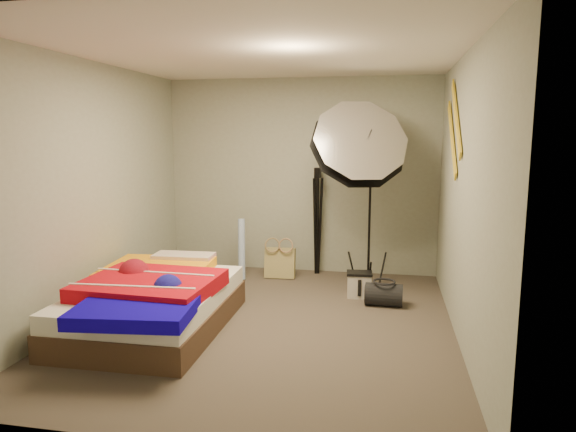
% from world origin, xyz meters
% --- Properties ---
extents(floor, '(4.00, 4.00, 0.00)m').
position_xyz_m(floor, '(0.00, 0.00, 0.00)').
color(floor, '#4E453A').
rests_on(floor, ground).
extents(ceiling, '(4.00, 4.00, 0.00)m').
position_xyz_m(ceiling, '(0.00, 0.00, 2.50)').
color(ceiling, silver).
rests_on(ceiling, wall_back).
extents(wall_back, '(3.50, 0.00, 3.50)m').
position_xyz_m(wall_back, '(0.00, 2.00, 1.25)').
color(wall_back, '#949C8D').
rests_on(wall_back, floor).
extents(wall_front, '(3.50, 0.00, 3.50)m').
position_xyz_m(wall_front, '(0.00, -2.00, 1.25)').
color(wall_front, '#949C8D').
rests_on(wall_front, floor).
extents(wall_left, '(0.00, 4.00, 4.00)m').
position_xyz_m(wall_left, '(-1.75, 0.00, 1.25)').
color(wall_left, '#949C8D').
rests_on(wall_left, floor).
extents(wall_right, '(0.00, 4.00, 4.00)m').
position_xyz_m(wall_right, '(1.75, 0.00, 1.25)').
color(wall_right, '#949C8D').
rests_on(wall_right, floor).
extents(tote_bag, '(0.39, 0.18, 0.39)m').
position_xyz_m(tote_bag, '(-0.19, 1.58, 0.19)').
color(tote_bag, tan).
rests_on(tote_bag, floor).
extents(wrapping_roll, '(0.14, 0.23, 0.76)m').
position_xyz_m(wrapping_roll, '(-0.65, 1.45, 0.38)').
color(wrapping_roll, '#4D7DCA').
rests_on(wrapping_roll, floor).
extents(camera_case, '(0.27, 0.21, 0.26)m').
position_xyz_m(camera_case, '(0.83, 0.98, 0.13)').
color(camera_case, beige).
rests_on(camera_case, floor).
extents(duffel_bag, '(0.40, 0.25, 0.24)m').
position_xyz_m(duffel_bag, '(1.10, 0.74, 0.12)').
color(duffel_bag, black).
rests_on(duffel_bag, floor).
extents(wall_stripe_upper, '(0.02, 0.91, 0.78)m').
position_xyz_m(wall_stripe_upper, '(1.73, 0.60, 1.95)').
color(wall_stripe_upper, gold).
rests_on(wall_stripe_upper, wall_right).
extents(wall_stripe_lower, '(0.02, 0.91, 0.78)m').
position_xyz_m(wall_stripe_lower, '(1.73, 0.85, 1.75)').
color(wall_stripe_lower, gold).
rests_on(wall_stripe_lower, wall_right).
extents(bed, '(1.34, 2.01, 0.53)m').
position_xyz_m(bed, '(-0.99, -0.33, 0.27)').
color(bed, '#4A3324').
rests_on(bed, floor).
extents(photo_umbrella, '(1.24, 1.01, 2.29)m').
position_xyz_m(photo_umbrella, '(0.77, 1.24, 1.64)').
color(photo_umbrella, black).
rests_on(photo_umbrella, floor).
extents(camera_tripod, '(0.09, 0.09, 1.37)m').
position_xyz_m(camera_tripod, '(0.24, 1.87, 0.79)').
color(camera_tripod, black).
rests_on(camera_tripod, floor).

